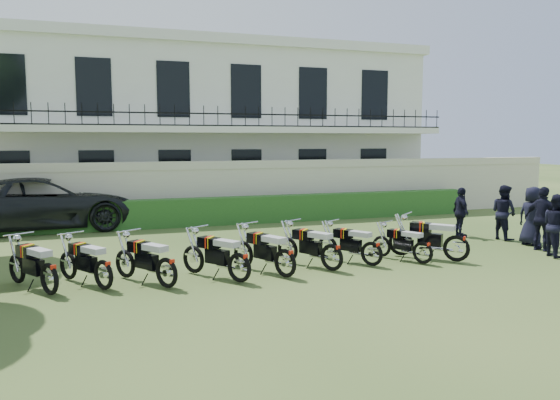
{
  "coord_description": "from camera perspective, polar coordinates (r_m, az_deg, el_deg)",
  "views": [
    {
      "loc": [
        -4.56,
        -12.27,
        3.11
      ],
      "look_at": [
        0.25,
        1.91,
        1.45
      ],
      "focal_mm": 35.0,
      "sensor_mm": 36.0,
      "label": 1
    }
  ],
  "objects": [
    {
      "name": "motorcycle_1",
      "position": [
        11.82,
        -22.99,
        -6.85
      ],
      "size": [
        1.14,
        1.79,
        1.11
      ],
      "rotation": [
        0.0,
        0.0,
        0.55
      ],
      "color": "black",
      "rests_on": "ground"
    },
    {
      "name": "motorcycle_8",
      "position": [
        14.07,
        14.71,
        -4.79
      ],
      "size": [
        0.92,
        1.6,
        0.96
      ],
      "rotation": [
        0.0,
        0.0,
        0.48
      ],
      "color": "black",
      "rests_on": "ground"
    },
    {
      "name": "hedge",
      "position": [
        20.41,
        -2.78,
        -1.01
      ],
      "size": [
        18.0,
        0.6,
        1.0
      ],
      "primitive_type": "cube",
      "color": "#224F1C",
      "rests_on": "ground"
    },
    {
      "name": "motorcycle_9",
      "position": [
        14.51,
        17.98,
        -4.19
      ],
      "size": [
        1.46,
        1.68,
        1.16
      ],
      "rotation": [
        0.0,
        0.0,
        0.71
      ],
      "color": "black",
      "rests_on": "ground"
    },
    {
      "name": "motorcycle_6",
      "position": [
        12.92,
        5.45,
        -5.3
      ],
      "size": [
        1.08,
        1.81,
        1.1
      ],
      "rotation": [
        0.0,
        0.0,
        0.51
      ],
      "color": "black",
      "rests_on": "ground"
    },
    {
      "name": "perimeter_wall",
      "position": [
        20.86,
        -6.04,
        0.98
      ],
      "size": [
        30.0,
        0.35,
        2.3
      ],
      "color": "beige",
      "rests_on": "ground"
    },
    {
      "name": "officer_4",
      "position": [
        18.33,
        22.33,
        -1.2
      ],
      "size": [
        0.73,
        0.89,
        1.71
      ],
      "primitive_type": "imported",
      "rotation": [
        0.0,
        0.0,
        1.68
      ],
      "color": "black",
      "rests_on": "ground"
    },
    {
      "name": "motorcycle_5",
      "position": [
        12.25,
        0.56,
        -5.88
      ],
      "size": [
        1.05,
        1.87,
        1.12
      ],
      "rotation": [
        0.0,
        0.0,
        0.47
      ],
      "color": "black",
      "rests_on": "ground"
    },
    {
      "name": "officer_3",
      "position": [
        17.69,
        24.85,
        -1.52
      ],
      "size": [
        0.78,
        0.97,
        1.74
      ],
      "primitive_type": "imported",
      "rotation": [
        0.0,
        0.0,
        1.87
      ],
      "color": "black",
      "rests_on": "ground"
    },
    {
      "name": "motorcycle_2",
      "position": [
        11.84,
        -17.98,
        -6.72
      ],
      "size": [
        1.14,
        1.71,
        1.07
      ],
      "rotation": [
        0.0,
        0.0,
        0.57
      ],
      "color": "black",
      "rests_on": "ground"
    },
    {
      "name": "suv",
      "position": [
        20.51,
        -23.52,
        -0.32
      ],
      "size": [
        6.87,
        3.68,
        1.83
      ],
      "primitive_type": "imported",
      "rotation": [
        0.0,
        0.0,
        1.67
      ],
      "color": "black",
      "rests_on": "ground"
    },
    {
      "name": "ground",
      "position": [
        13.45,
        1.61,
        -7.02
      ],
      "size": [
        100.0,
        100.0,
        0.0
      ],
      "primitive_type": "plane",
      "color": "#2B441B",
      "rests_on": "ground"
    },
    {
      "name": "officer_5",
      "position": [
        18.36,
        18.37,
        -1.22
      ],
      "size": [
        0.57,
        0.99,
        1.59
      ],
      "primitive_type": "imported",
      "rotation": [
        0.0,
        0.0,
        1.36
      ],
      "color": "black",
      "rests_on": "ground"
    },
    {
      "name": "officer_1",
      "position": [
        16.24,
        26.95,
        -2.38
      ],
      "size": [
        0.82,
        0.95,
        1.68
      ],
      "primitive_type": "imported",
      "rotation": [
        0.0,
        0.0,
        1.31
      ],
      "color": "black",
      "rests_on": "ground"
    },
    {
      "name": "officer_2",
      "position": [
        16.93,
        25.79,
        -1.78
      ],
      "size": [
        0.74,
        1.14,
        1.8
      ],
      "primitive_type": "imported",
      "rotation": [
        0.0,
        0.0,
        1.88
      ],
      "color": "black",
      "rests_on": "ground"
    },
    {
      "name": "building",
      "position": [
        26.63,
        -8.95,
        7.56
      ],
      "size": [
        20.4,
        9.6,
        7.4
      ],
      "color": "white",
      "rests_on": "ground"
    },
    {
      "name": "motorcycle_4",
      "position": [
        11.86,
        -4.28,
        -6.3
      ],
      "size": [
        1.24,
        1.74,
        1.12
      ],
      "rotation": [
        0.0,
        0.0,
        0.6
      ],
      "color": "black",
      "rests_on": "ground"
    },
    {
      "name": "motorcycle_7",
      "position": [
        13.55,
        9.58,
        -4.95
      ],
      "size": [
        1.1,
        1.64,
        1.03
      ],
      "rotation": [
        0.0,
        0.0,
        0.57
      ],
      "color": "black",
      "rests_on": "ground"
    },
    {
      "name": "motorcycle_3",
      "position": [
        11.64,
        -11.77,
        -6.69
      ],
      "size": [
        1.21,
        1.74,
        1.11
      ],
      "rotation": [
        0.0,
        0.0,
        0.59
      ],
      "color": "black",
      "rests_on": "ground"
    }
  ]
}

